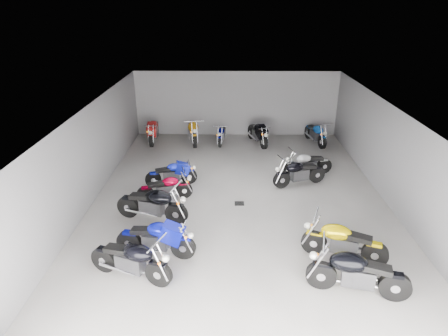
{
  "coord_description": "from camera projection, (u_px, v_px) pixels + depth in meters",
  "views": [
    {
      "loc": [
        -0.37,
        -12.48,
        6.41
      ],
      "look_at": [
        -0.53,
        0.24,
        1.0
      ],
      "focal_mm": 32.0,
      "sensor_mm": 36.0,
      "label": 1
    }
  ],
  "objects": [
    {
      "name": "motorcycle_right_e",
      "position": [
        299.0,
        173.0,
        14.68
      ],
      "size": [
        2.03,
        0.87,
        0.93
      ],
      "rotation": [
        0.0,
        0.0,
        1.93
      ],
      "color": "black",
      "rests_on": "ground"
    },
    {
      "name": "motorcycle_left_c",
      "position": [
        153.0,
        204.0,
        12.29
      ],
      "size": [
        2.31,
        0.79,
        1.04
      ],
      "rotation": [
        0.0,
        0.0,
        -1.84
      ],
      "color": "black",
      "rests_on": "ground"
    },
    {
      "name": "motorcycle_left_a",
      "position": [
        131.0,
        260.0,
        9.72
      ],
      "size": [
        2.17,
        0.94,
        1.0
      ],
      "rotation": [
        0.0,
        0.0,
        -1.93
      ],
      "color": "black",
      "rests_on": "ground"
    },
    {
      "name": "motorcycle_back_f",
      "position": [
        316.0,
        133.0,
        18.94
      ],
      "size": [
        0.67,
        2.11,
        0.94
      ],
      "rotation": [
        0.0,
        0.0,
        3.38
      ],
      "color": "black",
      "rests_on": "ground"
    },
    {
      "name": "motorcycle_back_d",
      "position": [
        258.0,
        133.0,
        18.9
      ],
      "size": [
        0.84,
        2.14,
        0.97
      ],
      "rotation": [
        0.0,
        0.0,
        3.46
      ],
      "color": "black",
      "rests_on": "ground"
    },
    {
      "name": "drain_grate",
      "position": [
        239.0,
        203.0,
        13.53
      ],
      "size": [
        0.32,
        0.32,
        0.01
      ],
      "primitive_type": "cube",
      "color": "black",
      "rests_on": "ground"
    },
    {
      "name": "ceiling",
      "position": [
        240.0,
        107.0,
        12.73
      ],
      "size": [
        10.0,
        14.0,
        0.04
      ],
      "primitive_type": "cube",
      "color": "black",
      "rests_on": "wall_back"
    },
    {
      "name": "motorcycle_left_b",
      "position": [
        157.0,
        239.0,
        10.61
      ],
      "size": [
        2.19,
        0.56,
        0.97
      ],
      "rotation": [
        0.0,
        0.0,
        -1.74
      ],
      "color": "black",
      "rests_on": "ground"
    },
    {
      "name": "motorcycle_right_a",
      "position": [
        357.0,
        273.0,
        9.2
      ],
      "size": [
        2.34,
        0.74,
        1.04
      ],
      "rotation": [
        0.0,
        0.0,
        1.33
      ],
      "color": "black",
      "rests_on": "ground"
    },
    {
      "name": "motorcycle_back_c",
      "position": [
        222.0,
        134.0,
        19.06
      ],
      "size": [
        0.42,
        1.87,
        0.82
      ],
      "rotation": [
        0.0,
        0.0,
        3.04
      ],
      "color": "black",
      "rests_on": "ground"
    },
    {
      "name": "ground",
      "position": [
        239.0,
        197.0,
        13.99
      ],
      "size": [
        14.0,
        14.0,
        0.0
      ],
      "primitive_type": "plane",
      "color": "#9D9A95",
      "rests_on": "ground"
    },
    {
      "name": "motorcycle_right_b",
      "position": [
        343.0,
        242.0,
        10.45
      ],
      "size": [
        2.16,
        0.89,
        0.99
      ],
      "rotation": [
        0.0,
        0.0,
        1.23
      ],
      "color": "black",
      "rests_on": "ground"
    },
    {
      "name": "wall_right",
      "position": [
        389.0,
        155.0,
        13.31
      ],
      "size": [
        0.1,
        14.0,
        3.2
      ],
      "primitive_type": "cube",
      "color": "slate",
      "rests_on": "ground"
    },
    {
      "name": "motorcycle_left_d",
      "position": [
        165.0,
        188.0,
        13.6
      ],
      "size": [
        1.88,
        0.62,
        0.84
      ],
      "rotation": [
        0.0,
        0.0,
        -1.31
      ],
      "color": "black",
      "rests_on": "ground"
    },
    {
      "name": "motorcycle_back_a",
      "position": [
        154.0,
        131.0,
        19.2
      ],
      "size": [
        0.47,
        2.29,
        1.01
      ],
      "rotation": [
        0.0,
        0.0,
        3.18
      ],
      "color": "black",
      "rests_on": "ground"
    },
    {
      "name": "wall_left",
      "position": [
        91.0,
        154.0,
        13.42
      ],
      "size": [
        0.1,
        14.0,
        3.2
      ],
      "primitive_type": "cube",
      "color": "slate",
      "rests_on": "ground"
    },
    {
      "name": "motorcycle_back_b",
      "position": [
        193.0,
        131.0,
        19.11
      ],
      "size": [
        0.62,
        2.34,
        1.04
      ],
      "rotation": [
        0.0,
        0.0,
        3.32
      ],
      "color": "black",
      "rests_on": "ground"
    },
    {
      "name": "motorcycle_left_e",
      "position": [
        172.0,
        174.0,
        14.7
      ],
      "size": [
        1.9,
        0.58,
        0.84
      ],
      "rotation": [
        0.0,
        0.0,
        -1.34
      ],
      "color": "black",
      "rests_on": "ground"
    },
    {
      "name": "motorcycle_right_f",
      "position": [
        308.0,
        164.0,
        15.56
      ],
      "size": [
        1.96,
        0.64,
        0.88
      ],
      "rotation": [
        0.0,
        0.0,
        1.83
      ],
      "color": "black",
      "rests_on": "ground"
    },
    {
      "name": "wall_back",
      "position": [
        236.0,
        104.0,
        19.81
      ],
      "size": [
        10.0,
        0.1,
        3.2
      ],
      "primitive_type": "cube",
      "color": "slate",
      "rests_on": "ground"
    }
  ]
}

